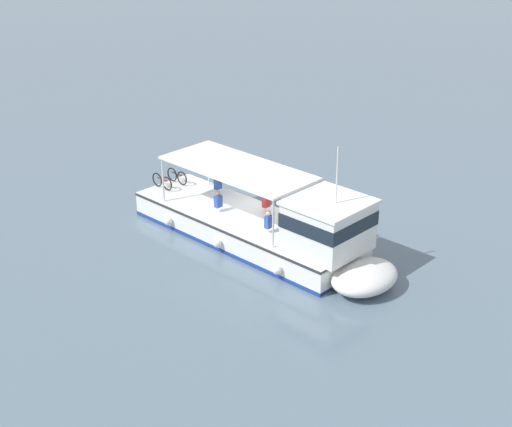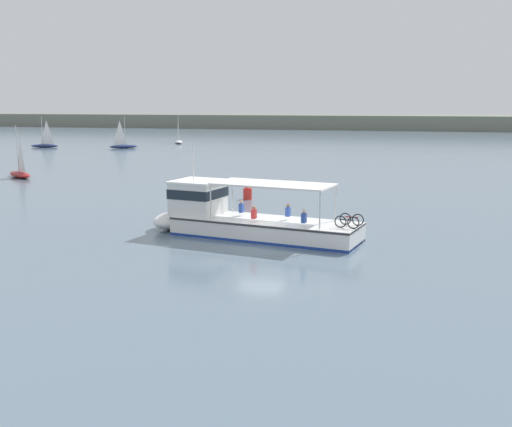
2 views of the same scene
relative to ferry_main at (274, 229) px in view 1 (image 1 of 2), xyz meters
name	(u,v)px [view 1 (image 1 of 2)]	position (x,y,z in m)	size (l,w,h in m)	color
ground_plane	(261,228)	(1.65, -1.60, -1.02)	(400.00, 400.00, 0.00)	slate
ferry_main	(274,229)	(0.00, 0.00, 0.00)	(13.04, 5.24, 5.32)	white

